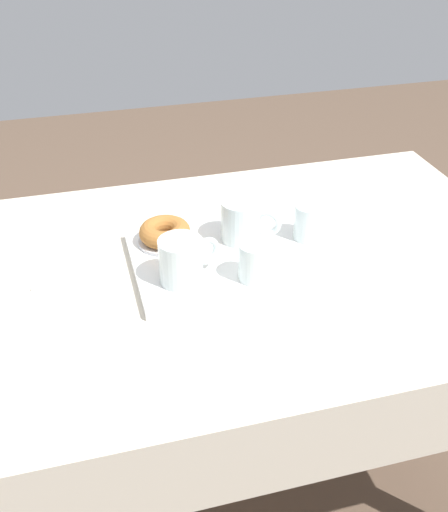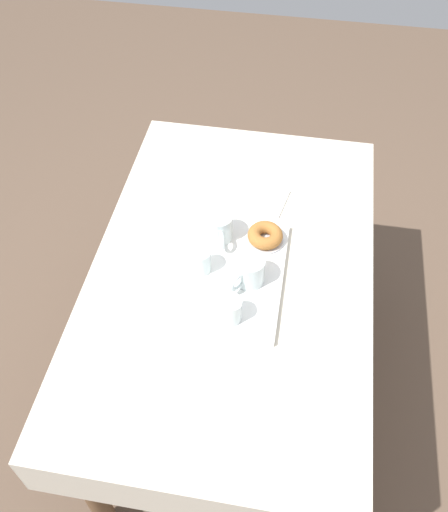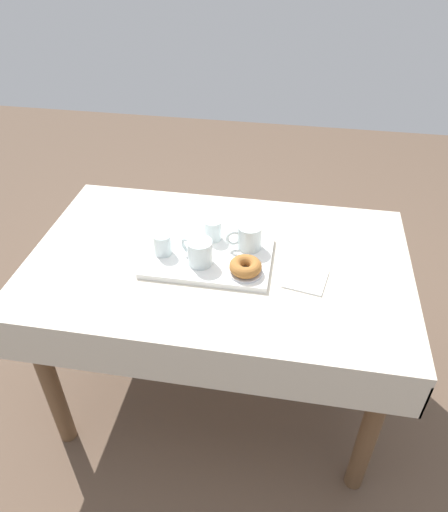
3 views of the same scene
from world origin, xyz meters
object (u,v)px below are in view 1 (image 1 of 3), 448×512
object	(u,v)px
serving_tray	(239,257)
water_glass_far	(255,263)
donut_plate_left	(165,241)
tea_mug_left	(182,262)
paper_napkin	(71,269)
sugar_donut_left	(165,232)
dining_table	(225,308)
tea_mug_right	(242,222)
water_glass_near	(309,223)

from	to	relation	value
serving_tray	water_glass_far	xyz separation A→B (m)	(-0.00, 0.09, 0.04)
water_glass_far	donut_plate_left	distance (m)	0.22
water_glass_far	serving_tray	bearing A→B (deg)	-88.65
tea_mug_left	paper_napkin	bearing A→B (deg)	-29.94
water_glass_far	sugar_donut_left	size ratio (longest dim) A/B	0.71
water_glass_far	paper_napkin	size ratio (longest dim) A/B	0.57
water_glass_far	donut_plate_left	world-z (taller)	water_glass_far
tea_mug_left	sugar_donut_left	distance (m)	0.14
water_glass_far	sugar_donut_left	bearing A→B (deg)	-50.62
donut_plate_left	paper_napkin	bearing A→B (deg)	6.34
tea_mug_left	sugar_donut_left	size ratio (longest dim) A/B	1.16
paper_napkin	dining_table	bearing A→B (deg)	168.38
tea_mug_left	paper_napkin	xyz separation A→B (m)	(0.20, -0.12, -0.06)
sugar_donut_left	paper_napkin	size ratio (longest dim) A/B	0.81
dining_table	sugar_donut_left	bearing A→B (deg)	-38.58
donut_plate_left	dining_table	bearing A→B (deg)	141.42
tea_mug_left	paper_napkin	distance (m)	0.24
sugar_donut_left	tea_mug_left	bearing A→B (deg)	92.85
tea_mug_left	water_glass_far	bearing A→B (deg)	167.12
tea_mug_right	tea_mug_left	bearing A→B (deg)	37.01
serving_tray	paper_napkin	xyz separation A→B (m)	(0.33, -0.05, -0.01)
water_glass_near	paper_napkin	bearing A→B (deg)	-4.11
dining_table	sugar_donut_left	size ratio (longest dim) A/B	12.36
tea_mug_right	donut_plate_left	distance (m)	0.16
tea_mug_left	water_glass_near	size ratio (longest dim) A/B	1.63
tea_mug_right	donut_plate_left	size ratio (longest dim) A/B	1.05
serving_tray	tea_mug_left	bearing A→B (deg)	26.08
paper_napkin	water_glass_far	bearing A→B (deg)	156.28
tea_mug_left	donut_plate_left	bearing A→B (deg)	-87.15
serving_tray	sugar_donut_left	xyz separation A→B (m)	(0.14, -0.08, 0.04)
tea_mug_right	donut_plate_left	bearing A→B (deg)	-9.40
dining_table	water_glass_near	xyz separation A→B (m)	(-0.19, -0.03, 0.16)
water_glass_near	paper_napkin	size ratio (longest dim) A/B	0.57
tea_mug_right	donut_plate_left	world-z (taller)	tea_mug_right
water_glass_far	sugar_donut_left	world-z (taller)	water_glass_far
dining_table	water_glass_far	world-z (taller)	water_glass_far
donut_plate_left	tea_mug_right	bearing A→B (deg)	170.60
serving_tray	tea_mug_right	size ratio (longest dim) A/B	3.65
tea_mug_right	water_glass_near	distance (m)	0.14
serving_tray	sugar_donut_left	distance (m)	0.16
dining_table	water_glass_near	distance (m)	0.25
dining_table	tea_mug_right	size ratio (longest dim) A/B	11.17
water_glass_far	donut_plate_left	bearing A→B (deg)	-50.62
sugar_donut_left	donut_plate_left	bearing A→B (deg)	0.00
dining_table	donut_plate_left	bearing A→B (deg)	-38.58
serving_tray	tea_mug_right	bearing A→B (deg)	-112.22
water_glass_near	paper_napkin	world-z (taller)	water_glass_near
dining_table	water_glass_near	bearing A→B (deg)	-171.77
tea_mug_left	tea_mug_right	xyz separation A→B (m)	(-0.15, -0.11, 0.00)
dining_table	tea_mug_left	world-z (taller)	tea_mug_left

